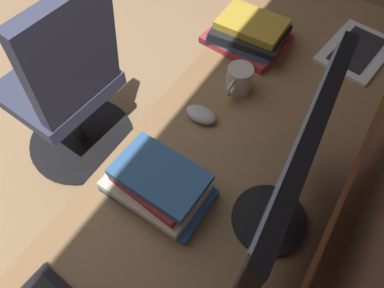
{
  "coord_description": "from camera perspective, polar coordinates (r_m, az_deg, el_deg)",
  "views": [
    {
      "loc": [
        0.45,
        1.9,
        1.62
      ],
      "look_at": [
        0.07,
        1.67,
        0.95
      ],
      "focal_mm": 32.44,
      "sensor_mm": 36.0,
      "label": 1
    }
  ],
  "objects": [
    {
      "name": "desk",
      "position": [
        1.04,
        2.36,
        -9.96
      ],
      "size": [
        2.24,
        0.63,
        0.73
      ],
      "color": "#936D47",
      "rests_on": "ground"
    },
    {
      "name": "monitor_primary",
      "position": [
        0.75,
        15.68,
        -5.14
      ],
      "size": [
        0.53,
        0.2,
        0.43
      ],
      "color": "black",
      "rests_on": "desk"
    },
    {
      "name": "laptop_leftmost",
      "position": [
        1.43,
        27.95,
        13.53
      ],
      "size": [
        0.33,
        0.33,
        0.19
      ],
      "color": "white",
      "rests_on": "desk"
    },
    {
      "name": "mouse_main",
      "position": [
        1.11,
        1.5,
        4.88
      ],
      "size": [
        0.06,
        0.1,
        0.03
      ],
      "primitive_type": "ellipsoid",
      "color": "silver",
      "rests_on": "desk"
    },
    {
      "name": "book_stack_near",
      "position": [
        0.95,
        -5.59,
        -6.5
      ],
      "size": [
        0.19,
        0.29,
        0.11
      ],
      "color": "#38669E",
      "rests_on": "desk"
    },
    {
      "name": "book_stack_far",
      "position": [
        1.36,
        9.37,
        17.55
      ],
      "size": [
        0.26,
        0.3,
        0.1
      ],
      "color": "#B2383D",
      "rests_on": "desk"
    },
    {
      "name": "coffee_mug",
      "position": [
        1.18,
        7.71,
        10.5
      ],
      "size": [
        0.13,
        0.09,
        0.09
      ],
      "color": "silver",
      "rests_on": "desk"
    },
    {
      "name": "office_chair",
      "position": [
        1.64,
        -19.5,
        7.72
      ],
      "size": [
        0.56,
        0.57,
        0.97
      ],
      "color": "#383D56",
      "rests_on": "ground"
    }
  ]
}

